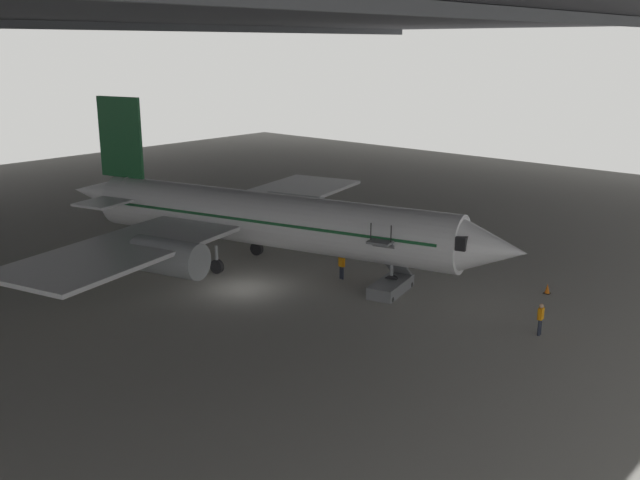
{
  "coord_description": "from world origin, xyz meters",
  "views": [
    {
      "loc": [
        -26.91,
        -29.88,
        13.98
      ],
      "look_at": [
        4.54,
        -1.97,
        2.42
      ],
      "focal_mm": 40.2,
      "sensor_mm": 36.0,
      "label": 1
    }
  ],
  "objects_px": {
    "traffic_cone_orange": "(547,289)",
    "crew_worker_by_stairs": "(342,265)",
    "boarding_stairs": "(391,281)",
    "crew_worker_near_nose": "(540,317)",
    "airplane_main": "(260,219)"
  },
  "relations": [
    {
      "from": "boarding_stairs",
      "to": "crew_worker_near_nose",
      "type": "height_order",
      "value": "boarding_stairs"
    },
    {
      "from": "boarding_stairs",
      "to": "traffic_cone_orange",
      "type": "distance_m",
      "value": 9.08
    },
    {
      "from": "airplane_main",
      "to": "boarding_stairs",
      "type": "distance_m",
      "value": 9.57
    },
    {
      "from": "boarding_stairs",
      "to": "crew_worker_near_nose",
      "type": "xyz_separation_m",
      "value": [
        -0.15,
        -9.24,
        0.23
      ]
    },
    {
      "from": "crew_worker_near_nose",
      "to": "crew_worker_by_stairs",
      "type": "relative_size",
      "value": 1.04
    },
    {
      "from": "crew_worker_by_stairs",
      "to": "traffic_cone_orange",
      "type": "relative_size",
      "value": 2.66
    },
    {
      "from": "airplane_main",
      "to": "crew_worker_by_stairs",
      "type": "relative_size",
      "value": 20.52
    },
    {
      "from": "airplane_main",
      "to": "boarding_stairs",
      "type": "bearing_deg",
      "value": -79.8
    },
    {
      "from": "airplane_main",
      "to": "boarding_stairs",
      "type": "xyz_separation_m",
      "value": [
        1.63,
        -9.07,
        -2.56
      ]
    },
    {
      "from": "airplane_main",
      "to": "traffic_cone_orange",
      "type": "height_order",
      "value": "airplane_main"
    },
    {
      "from": "airplane_main",
      "to": "crew_worker_near_nose",
      "type": "bearing_deg",
      "value": -85.38
    },
    {
      "from": "airplane_main",
      "to": "crew_worker_by_stairs",
      "type": "distance_m",
      "value": 6.07
    },
    {
      "from": "traffic_cone_orange",
      "to": "crew_worker_by_stairs",
      "type": "bearing_deg",
      "value": 118.83
    },
    {
      "from": "airplane_main",
      "to": "traffic_cone_orange",
      "type": "relative_size",
      "value": 54.56
    },
    {
      "from": "airplane_main",
      "to": "boarding_stairs",
      "type": "height_order",
      "value": "airplane_main"
    }
  ]
}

